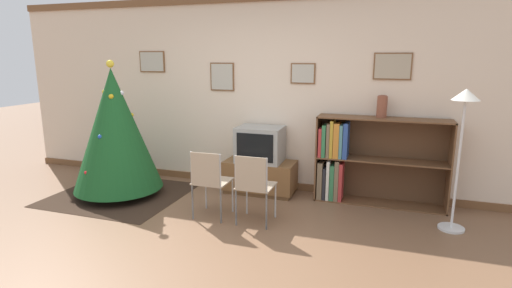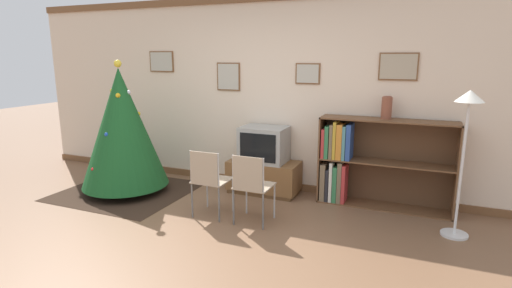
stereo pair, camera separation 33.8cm
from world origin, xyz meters
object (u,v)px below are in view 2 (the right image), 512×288
(vase, at_px, (387,107))
(standing_lamp, at_px, (467,126))
(television, at_px, (264,144))
(folding_chair_right, at_px, (251,185))
(bookshelf, at_px, (360,162))
(christmas_tree, at_px, (122,128))
(tv_console, at_px, (264,177))
(folding_chair_left, at_px, (209,179))

(vase, height_order, standing_lamp, standing_lamp)
(television, bearing_deg, folding_chair_right, -75.67)
(bookshelf, relative_size, standing_lamp, 1.05)
(television, height_order, vase, vase)
(television, relative_size, standing_lamp, 0.40)
(television, relative_size, folding_chair_right, 0.76)
(christmas_tree, xyz_separation_m, folding_chair_right, (2.08, -0.34, -0.44))
(tv_console, xyz_separation_m, folding_chair_right, (0.27, -1.07, 0.25))
(vase, bearing_deg, tv_console, -175.67)
(christmas_tree, xyz_separation_m, vase, (3.38, 0.85, 0.35))
(tv_console, relative_size, standing_lamp, 0.63)
(christmas_tree, bearing_deg, bookshelf, 14.44)
(tv_console, height_order, folding_chair_left, folding_chair_left)
(folding_chair_right, xyz_separation_m, bookshelf, (1.02, 1.14, 0.08))
(folding_chair_left, xyz_separation_m, standing_lamp, (2.67, 0.57, 0.72))
(folding_chair_left, bearing_deg, bookshelf, 36.11)
(tv_console, relative_size, bookshelf, 0.60)
(folding_chair_left, bearing_deg, christmas_tree, 167.38)
(television, bearing_deg, bookshelf, 3.29)
(tv_console, relative_size, television, 1.58)
(christmas_tree, xyz_separation_m, tv_console, (1.81, 0.73, -0.69))
(christmas_tree, xyz_separation_m, bookshelf, (3.10, 0.80, -0.36))
(bookshelf, distance_m, vase, 0.76)
(christmas_tree, height_order, television, christmas_tree)
(christmas_tree, distance_m, standing_lamp, 4.22)
(television, xyz_separation_m, vase, (1.57, 0.12, 0.57))
(television, distance_m, folding_chair_right, 1.12)
(christmas_tree, bearing_deg, folding_chair_right, -9.38)
(television, relative_size, bookshelf, 0.38)
(bookshelf, bearing_deg, vase, 9.75)
(christmas_tree, relative_size, vase, 6.57)
(tv_console, xyz_separation_m, folding_chair_left, (-0.27, -1.07, 0.25))
(folding_chair_left, relative_size, vase, 2.95)
(television, height_order, bookshelf, bookshelf)
(bookshelf, xyz_separation_m, vase, (0.27, 0.05, 0.71))
(bookshelf, bearing_deg, christmas_tree, -165.56)
(folding_chair_right, bearing_deg, christmas_tree, 170.62)
(television, bearing_deg, standing_lamp, -11.70)
(christmas_tree, height_order, standing_lamp, christmas_tree)
(television, distance_m, vase, 1.67)
(christmas_tree, bearing_deg, television, 21.84)
(television, distance_m, folding_chair_left, 1.12)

